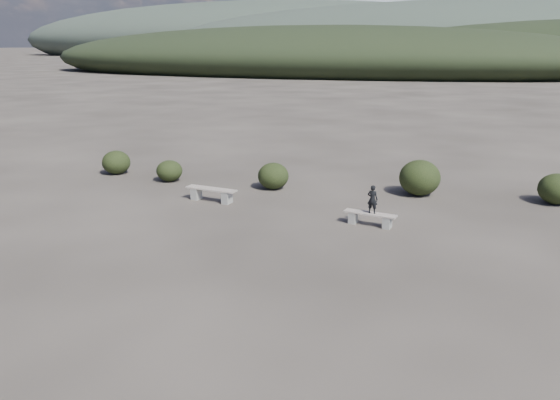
% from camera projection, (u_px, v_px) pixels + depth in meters
% --- Properties ---
extents(ground, '(1200.00, 1200.00, 0.00)m').
position_uv_depth(ground, '(215.00, 282.00, 12.88)').
color(ground, '#2F2925').
rests_on(ground, ground).
extents(bench_left, '(1.94, 0.57, 0.48)m').
position_uv_depth(bench_left, '(211.00, 193.00, 19.38)').
color(bench_left, gray).
rests_on(bench_left, ground).
extents(bench_right, '(1.67, 0.55, 0.41)m').
position_uv_depth(bench_right, '(370.00, 218.00, 16.79)').
color(bench_right, gray).
rests_on(bench_right, ground).
extents(seated_person, '(0.35, 0.25, 0.89)m').
position_uv_depth(seated_person, '(372.00, 199.00, 16.60)').
color(seated_person, black).
rests_on(seated_person, bench_right).
extents(shrub_a, '(1.05, 1.05, 0.86)m').
position_uv_depth(shrub_a, '(169.00, 171.00, 22.19)').
color(shrub_a, black).
rests_on(shrub_a, ground).
extents(shrub_b, '(1.19, 1.19, 1.02)m').
position_uv_depth(shrub_b, '(273.00, 176.00, 20.99)').
color(shrub_b, black).
rests_on(shrub_b, ground).
extents(shrub_d, '(1.50, 1.50, 1.31)m').
position_uv_depth(shrub_d, '(420.00, 178.00, 20.09)').
color(shrub_d, black).
rests_on(shrub_d, ground).
extents(shrub_e, '(1.30, 1.30, 1.08)m').
position_uv_depth(shrub_e, '(557.00, 189.00, 18.99)').
color(shrub_e, black).
rests_on(shrub_e, ground).
extents(shrub_f, '(1.19, 1.19, 1.01)m').
position_uv_depth(shrub_f, '(116.00, 162.00, 23.41)').
color(shrub_f, black).
rests_on(shrub_f, ground).
extents(mountain_ridges, '(500.00, 400.00, 56.00)m').
position_uv_depth(mountain_ridges, '(462.00, 34.00, 318.90)').
color(mountain_ridges, black).
rests_on(mountain_ridges, ground).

